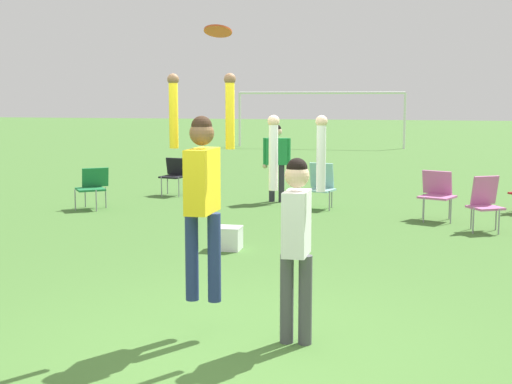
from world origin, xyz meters
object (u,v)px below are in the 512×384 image
person_defending (297,226)px  camping_chair_1 (321,183)px  camping_chair_2 (174,173)px  camping_chair_5 (485,200)px  camping_chair_4 (92,185)px  cooler_box (227,238)px  person_jumping (202,183)px  camping_chair_3 (437,191)px  person_spectator_near (277,156)px  frisbee (218,31)px

person_defending → camping_chair_1: bearing=-173.0°
person_defending → camping_chair_2: 9.77m
camping_chair_2 → camping_chair_5: bearing=167.7°
person_defending → camping_chair_4: 8.41m
cooler_box → camping_chair_5: bearing=31.4°
person_jumping → camping_chair_3: person_jumping is taller
camping_chair_2 → person_spectator_near: person_spectator_near is taller
camping_chair_2 → person_spectator_near: size_ratio=0.51×
camping_chair_1 → camping_chair_4: camping_chair_1 is taller
frisbee → camping_chair_3: bearing=73.0°
person_jumping → cooler_box: bearing=12.7°
camping_chair_3 → frisbee: bearing=97.0°
person_spectator_near → camping_chair_3: bearing=-34.8°
camping_chair_5 → person_spectator_near: (-3.88, 2.42, 0.44)m
camping_chair_4 → camping_chair_5: bearing=138.2°
person_defending → person_jumping: bearing=-90.0°
camping_chair_2 → camping_chair_3: (5.55, -2.06, 0.02)m
person_defending → person_spectator_near: size_ratio=1.26×
cooler_box → camping_chair_1: bearing=78.3°
person_defending → camping_chair_2: person_defending is taller
camping_chair_5 → camping_chair_2: bearing=-54.3°
camping_chair_4 → person_jumping: bearing=86.7°
frisbee → camping_chair_5: frisbee is taller
frisbee → cooler_box: bearing=103.5°
person_jumping → camping_chair_3: size_ratio=2.38×
camping_chair_1 → cooler_box: camping_chair_1 is taller
camping_chair_2 → person_spectator_near: bearing=-179.4°
camping_chair_1 → camping_chair_4: bearing=28.4°
person_jumping → frisbee: 1.33m
person_defending → camping_chair_3: size_ratio=2.34×
person_jumping → frisbee: frisbee is taller
camping_chair_4 → person_spectator_near: 3.74m
person_defending → frisbee: frisbee is taller
camping_chair_1 → camping_chair_3: (2.16, -0.89, 0.02)m
camping_chair_5 → frisbee: bearing=35.6°
camping_chair_1 → cooler_box: size_ratio=2.22×
person_defending → frisbee: 1.79m
person_jumping → camping_chair_1: person_jumping is taller
camping_chair_2 → cooler_box: camping_chair_2 is taller
camping_chair_5 → cooler_box: bearing=2.2°
person_jumping → camping_chair_3: bearing=-17.1°
person_defending → camping_chair_3: person_defending is taller
camping_chair_2 → camping_chair_4: camping_chair_2 is taller
person_defending → cooler_box: person_defending is taller
person_jumping → camping_chair_3: 7.20m
camping_chair_4 → camping_chair_5: (7.21, -0.80, 0.04)m
person_defending → cooler_box: (-1.56, 3.63, -0.89)m
person_defending → camping_chair_2: size_ratio=2.47×
camping_chair_3 → camping_chair_5: bearing=153.2°
camping_chair_1 → person_spectator_near: size_ratio=0.55×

